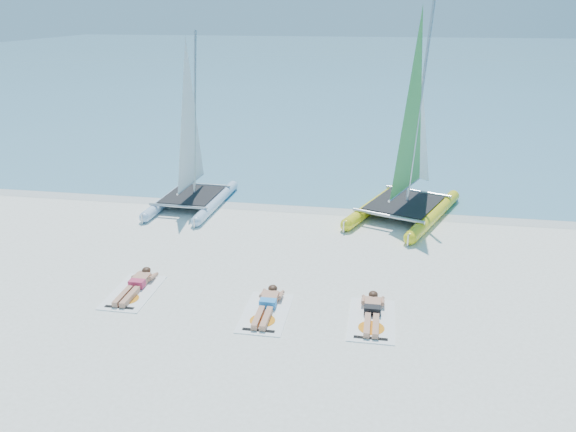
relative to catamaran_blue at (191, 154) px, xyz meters
name	(u,v)px	position (x,y,z in m)	size (l,w,h in m)	color
ground	(264,278)	(3.59, -5.10, -1.76)	(140.00, 140.00, 0.00)	white
sea	(366,59)	(3.59, 57.90, -1.75)	(140.00, 115.00, 0.01)	#699EAF
wet_sand_strip	(298,206)	(3.59, 0.40, -1.76)	(140.00, 1.40, 0.01)	silver
catamaran_blue	(191,154)	(0.00, 0.00, 0.00)	(2.24, 4.40, 5.90)	silver
catamaran_yellow	(414,148)	(7.33, 0.57, 0.40)	(4.05, 5.55, 6.86)	yellow
towel_a	(133,292)	(0.66, -6.41, -1.75)	(1.00, 1.85, 0.02)	white
sunbather_a	(136,284)	(0.66, -6.22, -1.64)	(0.37, 1.73, 0.26)	tan
towel_b	(266,313)	(3.99, -6.82, -1.75)	(1.00, 1.85, 0.02)	white
sunbather_b	(267,304)	(3.99, -6.63, -1.64)	(0.37, 1.73, 0.26)	tan
towel_c	(372,320)	(6.33, -6.72, -1.75)	(1.00, 1.85, 0.02)	white
sunbather_c	(372,311)	(6.33, -6.53, -1.64)	(0.37, 1.73, 0.26)	tan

